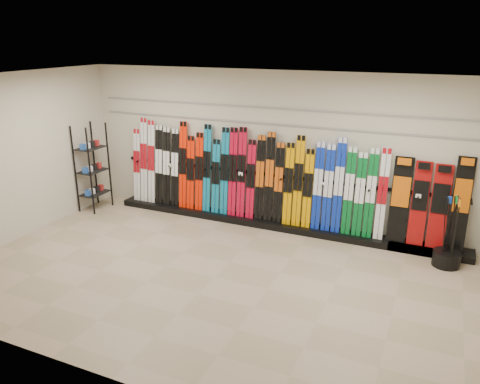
% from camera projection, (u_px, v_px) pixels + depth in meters
% --- Properties ---
extents(floor, '(8.00, 8.00, 0.00)m').
position_uv_depth(floor, '(215.00, 277.00, 7.32)').
color(floor, gray).
rests_on(floor, ground).
extents(back_wall, '(8.00, 0.00, 8.00)m').
position_uv_depth(back_wall, '(272.00, 150.00, 9.01)').
color(back_wall, beige).
rests_on(back_wall, floor).
extents(left_wall, '(0.00, 5.00, 5.00)m').
position_uv_depth(left_wall, '(14.00, 158.00, 8.37)').
color(left_wall, beige).
rests_on(left_wall, floor).
extents(ceiling, '(8.00, 8.00, 0.00)m').
position_uv_depth(ceiling, '(211.00, 81.00, 6.36)').
color(ceiling, silver).
rests_on(ceiling, back_wall).
extents(ski_rack_base, '(8.00, 0.40, 0.12)m').
position_uv_depth(ski_rack_base, '(277.00, 225.00, 9.19)').
color(ski_rack_base, black).
rests_on(ski_rack_base, floor).
extents(skis, '(5.36, 0.19, 1.82)m').
position_uv_depth(skis, '(245.00, 176.00, 9.20)').
color(skis, silver).
rests_on(skis, ski_rack_base).
extents(snowboards, '(1.26, 0.25, 1.61)m').
position_uv_depth(snowboards, '(429.00, 204.00, 7.96)').
color(snowboards, black).
rests_on(snowboards, ski_rack_base).
extents(accessory_rack, '(0.40, 0.60, 1.85)m').
position_uv_depth(accessory_rack, '(92.00, 167.00, 9.93)').
color(accessory_rack, black).
rests_on(accessory_rack, floor).
extents(pole_bin, '(0.44, 0.44, 0.25)m').
position_uv_depth(pole_bin, '(446.00, 259.00, 7.65)').
color(pole_bin, black).
rests_on(pole_bin, floor).
extents(ski_poles, '(0.23, 0.36, 1.18)m').
position_uv_depth(ski_poles, '(451.00, 231.00, 7.50)').
color(ski_poles, black).
rests_on(ski_poles, pole_bin).
extents(slatwall_rail_0, '(7.60, 0.02, 0.03)m').
position_uv_depth(slatwall_rail_0, '(272.00, 124.00, 8.83)').
color(slatwall_rail_0, gray).
rests_on(slatwall_rail_0, back_wall).
extents(slatwall_rail_1, '(7.60, 0.02, 0.03)m').
position_uv_depth(slatwall_rail_1, '(272.00, 108.00, 8.73)').
color(slatwall_rail_1, gray).
rests_on(slatwall_rail_1, back_wall).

